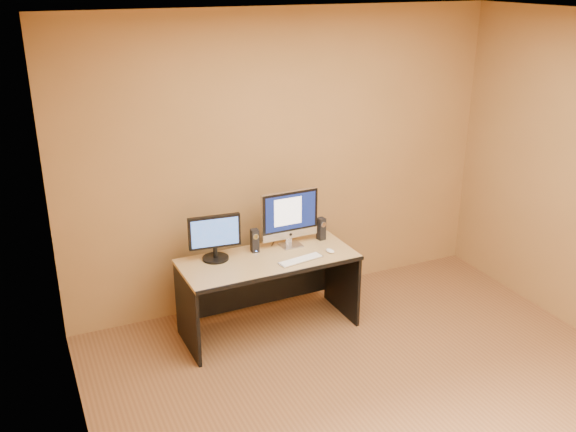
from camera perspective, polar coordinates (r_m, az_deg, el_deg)
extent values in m
plane|color=brown|center=(4.69, 10.13, -17.09)|extent=(4.00, 4.00, 0.00)
plane|color=white|center=(3.71, 12.79, 16.34)|extent=(4.00, 4.00, 0.00)
cube|color=#B6B5BA|center=(5.20, 1.14, -3.91)|extent=(0.40, 0.17, 0.02)
ellipsoid|color=white|center=(5.36, 3.77, -3.10)|extent=(0.07, 0.10, 0.03)
cylinder|color=black|center=(5.58, 0.08, -2.15)|extent=(0.07, 0.19, 0.01)
cylinder|color=black|center=(5.54, -1.29, -2.34)|extent=(0.10, 0.14, 0.01)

